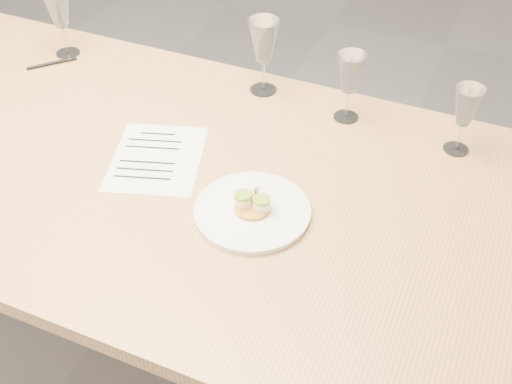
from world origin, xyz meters
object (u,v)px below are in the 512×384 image
at_px(dining_table, 73,158).
at_px(wine_glass_3, 350,75).
at_px(wine_glass_2, 264,42).
at_px(recipe_sheet, 157,158).
at_px(ballpoint_pen, 52,63).
at_px(wine_glass_4, 466,108).
at_px(wine_glass_1, 59,10).
at_px(dinner_plate, 253,210).

distance_m(dining_table, wine_glass_3, 0.76).
bearing_deg(wine_glass_2, wine_glass_3, -7.92).
distance_m(recipe_sheet, ballpoint_pen, 0.59).
bearing_deg(wine_glass_2, wine_glass_4, -6.24).
distance_m(wine_glass_3, wine_glass_4, 0.30).
bearing_deg(ballpoint_pen, wine_glass_3, -42.74).
distance_m(ballpoint_pen, wine_glass_1, 0.16).
xyz_separation_m(recipe_sheet, wine_glass_2, (0.12, 0.39, 0.15)).
relative_size(ballpoint_pen, wine_glass_4, 0.66).
bearing_deg(dining_table, wine_glass_4, 20.58).
height_order(dinner_plate, recipe_sheet, dinner_plate).
xyz_separation_m(wine_glass_2, wine_glass_4, (0.56, -0.06, -0.03)).
distance_m(recipe_sheet, wine_glass_1, 0.64).
xyz_separation_m(dinner_plate, wine_glass_3, (0.08, 0.45, 0.12)).
bearing_deg(wine_glass_3, wine_glass_4, -4.79).
relative_size(dining_table, dinner_plate, 9.16).
bearing_deg(wine_glass_4, recipe_sheet, -153.79).
xyz_separation_m(ballpoint_pen, wine_glass_2, (0.64, 0.12, 0.15)).
bearing_deg(wine_glass_4, wine_glass_1, 179.41).
distance_m(dining_table, recipe_sheet, 0.26).
xyz_separation_m(wine_glass_1, wine_glass_4, (1.19, -0.01, -0.02)).
bearing_deg(dinner_plate, wine_glass_2, 110.43).
bearing_deg(dinner_plate, wine_glass_1, 151.97).
relative_size(recipe_sheet, wine_glass_4, 1.84).
bearing_deg(wine_glass_3, wine_glass_1, -179.19).
xyz_separation_m(dinner_plate, wine_glass_2, (-0.18, 0.48, 0.14)).
relative_size(dinner_plate, ballpoint_pen, 2.21).
distance_m(dining_table, dinner_plate, 0.57).
distance_m(recipe_sheet, wine_glass_4, 0.76).
distance_m(dinner_plate, wine_glass_4, 0.58).
height_order(wine_glass_1, wine_glass_2, wine_glass_2).
xyz_separation_m(dinner_plate, wine_glass_4, (0.38, 0.42, 0.11)).
xyz_separation_m(dining_table, wine_glass_1, (-0.26, 0.36, 0.21)).
height_order(dining_table, recipe_sheet, recipe_sheet).
relative_size(ballpoint_pen, wine_glass_2, 0.55).
height_order(dining_table, dinner_plate, dinner_plate).
bearing_deg(ballpoint_pen, recipe_sheet, -75.71).
height_order(dinner_plate, wine_glass_3, wine_glass_3).
height_order(recipe_sheet, wine_glass_3, wine_glass_3).
distance_m(wine_glass_1, wine_glass_2, 0.64).
height_order(dinner_plate, wine_glass_2, wine_glass_2).
relative_size(recipe_sheet, wine_glass_2, 1.54).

